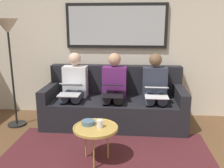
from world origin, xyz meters
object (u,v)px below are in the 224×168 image
at_px(coffee_table, 96,128).
at_px(person_right, 74,87).
at_px(laptop_white, 156,91).
at_px(laptop_silver, 70,89).
at_px(person_left, 155,88).
at_px(standing_lamp, 9,39).
at_px(laptop_black, 113,90).
at_px(cup, 100,124).
at_px(bowl, 88,123).
at_px(person_middle, 114,87).
at_px(couch, 114,104).
at_px(framed_mirror, 116,26).

bearing_deg(coffee_table, person_right, -65.60).
xyz_separation_m(laptop_white, laptop_silver, (1.28, -0.02, 0.00)).
distance_m(person_left, laptop_silver, 1.30).
bearing_deg(person_right, standing_lamp, 12.33).
xyz_separation_m(coffee_table, laptop_black, (-0.12, -0.91, 0.22)).
relative_size(cup, laptop_black, 0.24).
xyz_separation_m(bowl, person_middle, (-0.22, -1.08, 0.15)).
xyz_separation_m(coffee_table, person_left, (-0.76, -1.15, 0.19)).
bearing_deg(standing_lamp, laptop_silver, 178.01).
bearing_deg(standing_lamp, laptop_white, 178.71).
relative_size(bowl, laptop_black, 0.41).
bearing_deg(couch, laptop_white, 153.65).
distance_m(person_middle, laptop_black, 0.24).
relative_size(coffee_table, laptop_silver, 1.36).
bearing_deg(laptop_white, coffee_table, 49.89).
height_order(laptop_white, standing_lamp, standing_lamp).
relative_size(person_left, laptop_silver, 2.98).
height_order(bowl, laptop_white, laptop_white).
height_order(person_right, laptop_silver, person_right).
xyz_separation_m(framed_mirror, standing_lamp, (1.55, 0.66, -0.18)).
bearing_deg(person_middle, framed_mirror, -90.00).
bearing_deg(couch, standing_lamp, 9.80).
xyz_separation_m(framed_mirror, cup, (0.07, 1.61, -1.07)).
xyz_separation_m(framed_mirror, coffee_table, (0.12, 1.61, -1.13)).
height_order(laptop_silver, standing_lamp, standing_lamp).
relative_size(laptop_white, person_middle, 0.30).
height_order(couch, person_left, person_left).
height_order(person_middle, standing_lamp, standing_lamp).
bearing_deg(standing_lamp, person_middle, -172.69).
distance_m(coffee_table, person_right, 1.28).
relative_size(laptop_white, laptop_black, 0.89).
bearing_deg(cup, laptop_white, -128.09).
xyz_separation_m(framed_mirror, laptop_white, (-0.64, 0.71, -0.92)).
distance_m(person_left, standing_lamp, 2.33).
bearing_deg(laptop_black, person_right, -20.44).
xyz_separation_m(couch, bowl, (0.22, 1.15, 0.15)).
distance_m(couch, laptop_silver, 0.77).
height_order(cup, laptop_black, laptop_black).
distance_m(laptop_black, laptop_silver, 0.64).
height_order(person_left, laptop_white, person_left).
bearing_deg(cup, bowl, -26.20).
bearing_deg(bowl, laptop_silver, -63.48).
distance_m(bowl, laptop_black, 0.89).
xyz_separation_m(person_middle, standing_lamp, (1.55, 0.20, 0.76)).
height_order(framed_mirror, standing_lamp, framed_mirror).
bearing_deg(standing_lamp, couch, -170.20).
bearing_deg(laptop_white, couch, -26.35).
distance_m(laptop_white, person_middle, 0.69).
bearing_deg(coffee_table, laptop_white, -130.11).
height_order(framed_mirror, person_left, framed_mirror).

